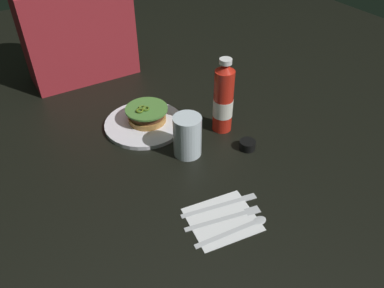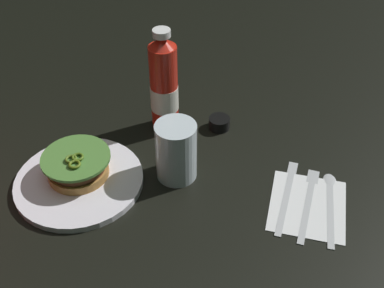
% 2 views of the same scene
% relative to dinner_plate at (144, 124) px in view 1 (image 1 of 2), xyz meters
% --- Properties ---
extents(ground_plane, '(3.00, 3.00, 0.00)m').
position_rel_dinner_plate_xyz_m(ground_plane, '(-0.06, -0.17, -0.01)').
color(ground_plane, black).
extents(dinner_plate, '(0.25, 0.25, 0.01)m').
position_rel_dinner_plate_xyz_m(dinner_plate, '(0.00, 0.00, 0.00)').
color(dinner_plate, white).
rests_on(dinner_plate, ground_plane).
extents(burger_sandwich, '(0.13, 0.13, 0.05)m').
position_rel_dinner_plate_xyz_m(burger_sandwich, '(0.01, 0.00, 0.03)').
color(burger_sandwich, '#B57D3C').
rests_on(burger_sandwich, dinner_plate).
extents(ketchup_bottle, '(0.06, 0.06, 0.23)m').
position_rel_dinner_plate_xyz_m(ketchup_bottle, '(0.20, -0.14, 0.10)').
color(ketchup_bottle, red).
rests_on(ketchup_bottle, ground_plane).
extents(water_glass, '(0.08, 0.08, 0.12)m').
position_rel_dinner_plate_xyz_m(water_glass, '(0.05, -0.18, 0.05)').
color(water_glass, silver).
rests_on(water_glass, ground_plane).
extents(condiment_cup, '(0.05, 0.05, 0.03)m').
position_rel_dinner_plate_xyz_m(condiment_cup, '(0.21, -0.26, 0.01)').
color(condiment_cup, black).
rests_on(condiment_cup, ground_plane).
extents(napkin, '(0.17, 0.16, 0.00)m').
position_rel_dinner_plate_xyz_m(napkin, '(-0.01, -0.44, -0.01)').
color(napkin, white).
rests_on(napkin, ground_plane).
extents(spoon_utensil, '(0.19, 0.03, 0.00)m').
position_rel_dinner_plate_xyz_m(spoon_utensil, '(0.02, -0.48, -0.00)').
color(spoon_utensil, silver).
rests_on(spoon_utensil, napkin).
extents(fork_utensil, '(0.19, 0.05, 0.00)m').
position_rel_dinner_plate_xyz_m(fork_utensil, '(0.01, -0.44, -0.00)').
color(fork_utensil, silver).
rests_on(fork_utensil, napkin).
extents(butter_knife, '(0.20, 0.05, 0.00)m').
position_rel_dinner_plate_xyz_m(butter_knife, '(0.03, -0.40, -0.00)').
color(butter_knife, silver).
rests_on(butter_knife, napkin).
extents(diner_person, '(0.37, 0.18, 0.51)m').
position_rel_dinner_plate_xyz_m(diner_person, '(-0.05, 0.41, 0.22)').
color(diner_person, '#A1252E').
rests_on(diner_person, ground_plane).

